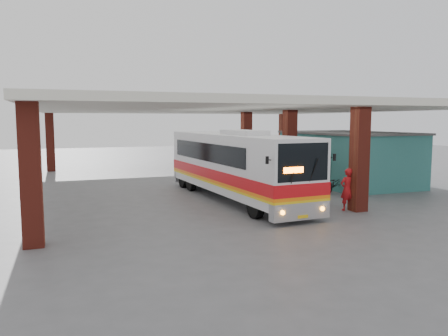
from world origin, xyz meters
name	(u,v)px	position (x,y,z in m)	size (l,w,h in m)	color
ground	(263,203)	(0.00, 0.00, 0.00)	(90.00, 90.00, 0.00)	#515154
brick_columns	(248,149)	(1.43, 5.00, 2.17)	(20.10, 21.60, 4.35)	maroon
canopy_roof	(224,108)	(0.50, 6.50, 4.50)	(21.00, 23.00, 0.30)	silver
shop_building	(347,158)	(7.49, 4.00, 1.56)	(5.20, 8.20, 3.11)	#2D7172
coach_bus	(235,165)	(-0.91, 1.21, 1.67)	(3.21, 11.66, 3.36)	silver
motorcycle	(336,184)	(4.70, 1.09, 0.51)	(0.68, 1.94, 1.02)	black
pedestrian	(347,189)	(2.62, -2.77, 0.90)	(0.65, 0.43, 1.80)	red
red_chair	(281,172)	(5.09, 7.93, 0.35)	(0.44, 0.44, 0.75)	#AE2012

